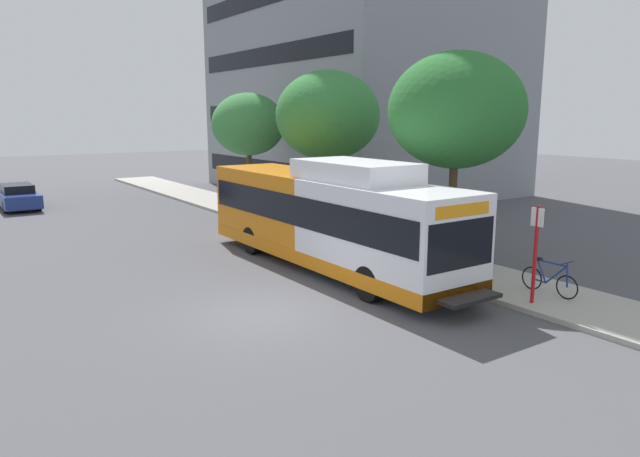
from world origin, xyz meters
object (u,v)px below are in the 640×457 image
(transit_bus, at_px, (329,218))
(street_tree_near_stop, at_px, (456,111))
(bicycle_parked, at_px, (549,279))
(street_tree_far_block, at_px, (248,125))
(parked_car_far_lane, at_px, (18,196))
(bus_stop_sign_pole, at_px, (536,247))
(street_tree_mid_block, at_px, (328,116))

(transit_bus, xyz_separation_m, street_tree_near_stop, (3.73, -1.92, 3.46))
(street_tree_near_stop, bearing_deg, transit_bus, 152.81)
(bicycle_parked, height_order, street_tree_near_stop, street_tree_near_stop)
(street_tree_far_block, height_order, parked_car_far_lane, street_tree_far_block)
(parked_car_far_lane, bearing_deg, street_tree_near_stop, -64.43)
(transit_bus, distance_m, parked_car_far_lane, 21.02)
(bus_stop_sign_pole, relative_size, street_tree_mid_block, 0.38)
(transit_bus, relative_size, bicycle_parked, 6.96)
(street_tree_near_stop, distance_m, street_tree_far_block, 14.75)
(street_tree_mid_block, bearing_deg, bus_stop_sign_pole, -98.52)
(street_tree_near_stop, height_order, parked_car_far_lane, street_tree_near_stop)
(bicycle_parked, bearing_deg, street_tree_near_stop, 81.58)
(parked_car_far_lane, bearing_deg, street_tree_mid_block, -53.57)
(street_tree_near_stop, bearing_deg, street_tree_mid_block, 88.92)
(bus_stop_sign_pole, xyz_separation_m, parked_car_far_lane, (-8.79, 26.27, -0.99))
(bus_stop_sign_pole, distance_m, bicycle_parked, 1.50)
(street_tree_mid_block, xyz_separation_m, street_tree_far_block, (-0.08, 7.25, -0.47))
(bus_stop_sign_pole, height_order, bicycle_parked, bus_stop_sign_pole)
(bicycle_parked, distance_m, street_tree_far_block, 19.42)
(street_tree_far_block, bearing_deg, transit_bus, -106.51)
(transit_bus, bearing_deg, bicycle_parked, -63.33)
(bus_stop_sign_pole, relative_size, street_tree_far_block, 0.43)
(bus_stop_sign_pole, relative_size, street_tree_near_stop, 0.38)
(transit_bus, relative_size, street_tree_far_block, 2.02)
(street_tree_far_block, xyz_separation_m, parked_car_far_lane, (-10.50, 7.08, -3.86))
(street_tree_near_stop, relative_size, street_tree_far_block, 1.14)
(street_tree_near_stop, height_order, street_tree_mid_block, street_tree_near_stop)
(transit_bus, xyz_separation_m, bicycle_parked, (3.10, -6.18, -1.14))
(bicycle_parked, relative_size, street_tree_far_block, 0.29)
(bicycle_parked, distance_m, street_tree_mid_block, 12.58)
(street_tree_near_stop, bearing_deg, street_tree_far_block, 89.75)
(transit_bus, relative_size, bus_stop_sign_pole, 4.71)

